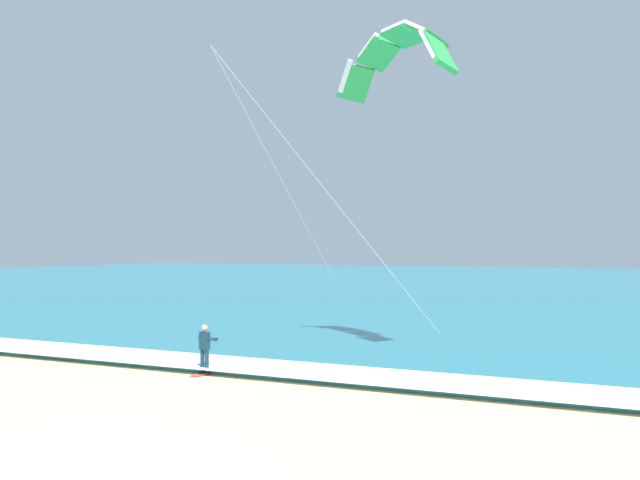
# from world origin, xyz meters

# --- Properties ---
(ground_plane) EXTENTS (200.00, 200.00, 0.00)m
(ground_plane) POSITION_xyz_m (0.00, 0.00, 0.00)
(ground_plane) COLOR beige
(sea) EXTENTS (200.00, 120.00, 0.20)m
(sea) POSITION_xyz_m (0.00, 70.50, 0.10)
(sea) COLOR teal
(sea) RESTS_ON ground
(surf_foam) EXTENTS (200.00, 2.87, 0.04)m
(surf_foam) POSITION_xyz_m (0.00, 11.50, 0.22)
(surf_foam) COLOR white
(surf_foam) RESTS_ON sea
(surfboard) EXTENTS (0.60, 1.44, 0.09)m
(surfboard) POSITION_xyz_m (-3.60, 10.39, 0.03)
(surfboard) COLOR #E04C38
(surfboard) RESTS_ON ground
(kitesurfer) EXTENTS (0.55, 0.56, 1.69)m
(kitesurfer) POSITION_xyz_m (-3.60, 10.41, 0.94)
(kitesurfer) COLOR #143347
(kitesurfer) RESTS_ON ground
(kite_primary) EXTENTS (7.44, 8.41, 11.83)m
(kite_primary) POSITION_xyz_m (0.90, 17.01, 11.98)
(kite_primary) COLOR green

